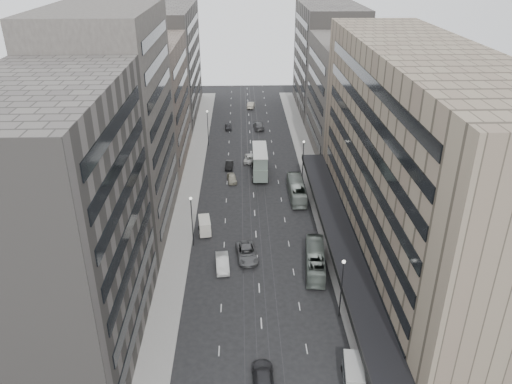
{
  "coord_description": "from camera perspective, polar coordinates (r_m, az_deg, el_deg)",
  "views": [
    {
      "loc": [
        -2.14,
        -53.41,
        41.31
      ],
      "look_at": [
        0.13,
        18.75,
        5.67
      ],
      "focal_mm": 35.0,
      "sensor_mm": 36.0,
      "label": 1
    }
  ],
  "objects": [
    {
      "name": "lamp_right_far",
      "position": [
        96.23,
        5.41,
        4.12
      ],
      "size": [
        0.44,
        0.44,
        8.32
      ],
      "color": "#262628",
      "rests_on": "ground"
    },
    {
      "name": "building_left_b",
      "position": [
        78.8,
        -16.06,
        7.27
      ],
      "size": [
        15.0,
        26.0,
        34.0
      ],
      "primitive_type": "cube",
      "color": "#4A4640",
      "rests_on": "ground"
    },
    {
      "name": "sidewalk_left",
      "position": [
        100.31,
        -7.28,
        1.78
      ],
      "size": [
        4.0,
        125.0,
        0.15
      ],
      "primitive_type": "cube",
      "color": "gray",
      "rests_on": "ground"
    },
    {
      "name": "sedan_1",
      "position": [
        71.79,
        -3.86,
        -8.1
      ],
      "size": [
        2.21,
        5.31,
        1.71
      ],
      "primitive_type": "imported",
      "rotation": [
        0.0,
        0.0,
        0.08
      ],
      "color": "beige",
      "rests_on": "ground"
    },
    {
      "name": "sedan_6",
      "position": [
        106.61,
        -0.67,
        3.91
      ],
      "size": [
        2.97,
        5.58,
        1.49
      ],
      "primitive_type": "imported",
      "rotation": [
        0.0,
        0.0,
        3.05
      ],
      "color": "silver",
      "rests_on": "ground"
    },
    {
      "name": "sedan_8",
      "position": [
        126.24,
        -3.19,
        7.45
      ],
      "size": [
        1.79,
        3.97,
        1.33
      ],
      "primitive_type": "imported",
      "rotation": [
        0.0,
        0.0,
        0.06
      ],
      "color": "#232326",
      "rests_on": "ground"
    },
    {
      "name": "lamp_left_near",
      "position": [
        75.1,
        -7.36,
        -2.7
      ],
      "size": [
        0.44,
        0.44,
        8.32
      ],
      "color": "#262628",
      "rests_on": "ground"
    },
    {
      "name": "sidewalk_right",
      "position": [
        100.82,
        6.42,
        1.96
      ],
      "size": [
        4.0,
        125.0,
        0.15
      ],
      "primitive_type": "cube",
      "color": "gray",
      "rests_on": "ground"
    },
    {
      "name": "vw_microbus",
      "position": [
        56.16,
        11.06,
        -19.66
      ],
      "size": [
        2.58,
        4.84,
        2.5
      ],
      "rotation": [
        0.0,
        0.0,
        -0.13
      ],
      "color": "#595F61",
      "rests_on": "ground"
    },
    {
      "name": "panel_van",
      "position": [
        79.98,
        -5.89,
        -3.83
      ],
      "size": [
        2.37,
        4.16,
        2.5
      ],
      "rotation": [
        0.0,
        0.0,
        0.13
      ],
      "color": "beige",
      "rests_on": "ground"
    },
    {
      "name": "building_left_a",
      "position": [
        55.94,
        -21.85,
        -3.86
      ],
      "size": [
        15.0,
        28.0,
        30.0
      ],
      "primitive_type": "cube",
      "color": "#635F59",
      "rests_on": "ground"
    },
    {
      "name": "ground",
      "position": [
        67.56,
        0.4,
        -11.42
      ],
      "size": [
        220.0,
        220.0,
        0.0
      ],
      "primitive_type": "plane",
      "color": "black",
      "rests_on": "ground"
    },
    {
      "name": "building_right_far",
      "position": [
        140.15,
        8.22,
        14.78
      ],
      "size": [
        15.0,
        32.0,
        28.0
      ],
      "primitive_type": "cube",
      "color": "#635F59",
      "rests_on": "ground"
    },
    {
      "name": "sedan_4",
      "position": [
        97.24,
        -2.78,
        1.58
      ],
      "size": [
        2.23,
        4.46,
        1.46
      ],
      "primitive_type": "imported",
      "rotation": [
        0.0,
        0.0,
        0.12
      ],
      "color": "#9B9681",
      "rests_on": "ground"
    },
    {
      "name": "department_store",
      "position": [
        70.88,
        17.82,
        3.12
      ],
      "size": [
        19.2,
        60.0,
        30.0
      ],
      "color": "gray",
      "rests_on": "ground"
    },
    {
      "name": "bus_far",
      "position": [
        90.95,
        4.66,
        0.25
      ],
      "size": [
        2.64,
        11.07,
        3.08
      ],
      "primitive_type": "imported",
      "rotation": [
        0.0,
        0.0,
        3.15
      ],
      "color": "gray",
      "rests_on": "ground"
    },
    {
      "name": "building_left_c",
      "position": [
        105.3,
        -12.51,
        9.78
      ],
      "size": [
        15.0,
        28.0,
        25.0
      ],
      "primitive_type": "cube",
      "color": "#78685D",
      "rests_on": "ground"
    },
    {
      "name": "double_decker",
      "position": [
        99.18,
        0.44,
        3.52
      ],
      "size": [
        3.16,
        10.01,
        5.46
      ],
      "rotation": [
        0.0,
        0.0,
        -0.01
      ],
      "color": "slate",
      "rests_on": "ground"
    },
    {
      "name": "building_left_d",
      "position": [
        136.58,
        -10.24,
        14.34
      ],
      "size": [
        15.0,
        38.0,
        28.0
      ],
      "primitive_type": "cube",
      "color": "#635F59",
      "rests_on": "ground"
    },
    {
      "name": "sedan_9",
      "position": [
        143.81,
        -0.58,
        9.93
      ],
      "size": [
        2.4,
        5.33,
        1.7
      ],
      "primitive_type": "imported",
      "rotation": [
        0.0,
        0.0,
        3.02
      ],
      "color": "#B2A994",
      "rests_on": "ground"
    },
    {
      "name": "bus_near",
      "position": [
        71.58,
        6.77,
        -7.73
      ],
      "size": [
        3.7,
        10.95,
        2.99
      ],
      "primitive_type": "imported",
      "rotation": [
        0.0,
        0.0,
        3.03
      ],
      "color": "slate",
      "rests_on": "ground"
    },
    {
      "name": "sedan_5",
      "position": [
        103.35,
        -3.07,
        3.1
      ],
      "size": [
        1.74,
        4.37,
        1.42
      ],
      "primitive_type": "imported",
      "rotation": [
        0.0,
        0.0,
        -0.06
      ],
      "color": "black",
      "rests_on": "ground"
    },
    {
      "name": "pedestrian",
      "position": [
        58.08,
        14.97,
        -18.63
      ],
      "size": [
        0.84,
        0.7,
        1.96
      ],
      "primitive_type": "imported",
      "rotation": [
        0.0,
        0.0,
        3.52
      ],
      "color": "black",
      "rests_on": "sidewalk_right"
    },
    {
      "name": "lamp_right_near",
      "position": [
        61.54,
        9.8,
        -10.1
      ],
      "size": [
        0.44,
        0.44,
        8.32
      ],
      "color": "#262628",
      "rests_on": "ground"
    },
    {
      "name": "sedan_7",
      "position": [
        126.37,
        0.31,
        7.6
      ],
      "size": [
        2.83,
        5.97,
        1.68
      ],
      "primitive_type": "imported",
      "rotation": [
        0.0,
        0.0,
        3.22
      ],
      "color": "#525254",
      "rests_on": "ground"
    },
    {
      "name": "lamp_left_far",
      "position": [
        114.52,
        -5.55,
        7.77
      ],
      "size": [
        0.44,
        0.44,
        8.32
      ],
      "color": "#262628",
      "rests_on": "ground"
    },
    {
      "name": "sedan_3",
      "position": [
        55.6,
        0.82,
        -20.47
      ],
      "size": [
        2.38,
        5.69,
        1.64
      ],
      "primitive_type": "imported",
      "rotation": [
        0.0,
        0.0,
        3.16
      ],
      "color": "#272729",
      "rests_on": "ground"
    },
    {
      "name": "building_right_mid",
      "position": [
        111.94,
        10.64,
        10.65
      ],
      "size": [
        15.0,
        28.0,
        24.0
      ],
      "primitive_type": "cube",
      "color": "#4A4640",
      "rests_on": "ground"
    },
    {
      "name": "sedan_2",
      "position": [
        73.74,
        -1.07,
        -7.0
      ],
      "size": [
        3.53,
        6.42,
        1.7
      ],
      "primitive_type": "imported",
      "rotation": [
        0.0,
        0.0,
        0.12
      ],
      "color": "#58595B",
      "rests_on": "ground"
    }
  ]
}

